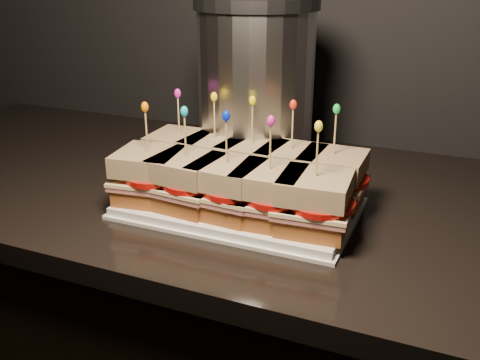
% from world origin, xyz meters
% --- Properties ---
extents(granite_slab, '(2.36, 0.70, 0.04)m').
position_xyz_m(granite_slab, '(0.11, 1.66, 0.90)').
color(granite_slab, black).
rests_on(granite_slab, cabinet).
extents(platter, '(0.38, 0.23, 0.02)m').
position_xyz_m(platter, '(-0.15, 1.56, 0.93)').
color(platter, white).
rests_on(platter, granite_slab).
extents(platter_rim, '(0.39, 0.25, 0.01)m').
position_xyz_m(platter_rim, '(-0.15, 1.56, 0.92)').
color(platter_rim, white).
rests_on(platter_rim, granite_slab).
extents(sandwich_0_bread_bot, '(0.10, 0.10, 0.03)m').
position_xyz_m(sandwich_0_bread_bot, '(-0.29, 1.61, 0.95)').
color(sandwich_0_bread_bot, brown).
rests_on(sandwich_0_bread_bot, platter).
extents(sandwich_0_ham, '(0.11, 0.11, 0.01)m').
position_xyz_m(sandwich_0_ham, '(-0.29, 1.61, 0.97)').
color(sandwich_0_ham, '#B66560').
rests_on(sandwich_0_ham, sandwich_0_bread_bot).
extents(sandwich_0_cheese, '(0.11, 0.11, 0.01)m').
position_xyz_m(sandwich_0_cheese, '(-0.29, 1.61, 0.97)').
color(sandwich_0_cheese, '#FCDFA2').
rests_on(sandwich_0_cheese, sandwich_0_ham).
extents(sandwich_0_tomato, '(0.10, 0.10, 0.01)m').
position_xyz_m(sandwich_0_tomato, '(-0.28, 1.61, 0.98)').
color(sandwich_0_tomato, '#AC0E09').
rests_on(sandwich_0_tomato, sandwich_0_cheese).
extents(sandwich_0_bread_top, '(0.10, 0.10, 0.03)m').
position_xyz_m(sandwich_0_bread_top, '(-0.29, 1.61, 1.00)').
color(sandwich_0_bread_top, '#592E13').
rests_on(sandwich_0_bread_top, sandwich_0_tomato).
extents(sandwich_0_pick, '(0.00, 0.00, 0.09)m').
position_xyz_m(sandwich_0_pick, '(-0.29, 1.61, 1.05)').
color(sandwich_0_pick, tan).
rests_on(sandwich_0_pick, sandwich_0_bread_top).
extents(sandwich_0_frill, '(0.01, 0.01, 0.02)m').
position_xyz_m(sandwich_0_frill, '(-0.29, 1.61, 1.10)').
color(sandwich_0_frill, '#C618A4').
rests_on(sandwich_0_frill, sandwich_0_pick).
extents(sandwich_1_bread_bot, '(0.11, 0.11, 0.03)m').
position_xyz_m(sandwich_1_bread_bot, '(-0.22, 1.61, 0.95)').
color(sandwich_1_bread_bot, brown).
rests_on(sandwich_1_bread_bot, platter).
extents(sandwich_1_ham, '(0.12, 0.12, 0.01)m').
position_xyz_m(sandwich_1_ham, '(-0.22, 1.61, 0.97)').
color(sandwich_1_ham, '#B66560').
rests_on(sandwich_1_ham, sandwich_1_bread_bot).
extents(sandwich_1_cheese, '(0.12, 0.12, 0.01)m').
position_xyz_m(sandwich_1_cheese, '(-0.22, 1.61, 0.97)').
color(sandwich_1_cheese, '#FCDFA2').
rests_on(sandwich_1_cheese, sandwich_1_ham).
extents(sandwich_1_tomato, '(0.10, 0.10, 0.01)m').
position_xyz_m(sandwich_1_tomato, '(-0.21, 1.61, 0.98)').
color(sandwich_1_tomato, '#AC0E09').
rests_on(sandwich_1_tomato, sandwich_1_cheese).
extents(sandwich_1_bread_top, '(0.11, 0.11, 0.03)m').
position_xyz_m(sandwich_1_bread_top, '(-0.22, 1.61, 1.00)').
color(sandwich_1_bread_top, '#592E13').
rests_on(sandwich_1_bread_top, sandwich_1_tomato).
extents(sandwich_1_pick, '(0.00, 0.00, 0.09)m').
position_xyz_m(sandwich_1_pick, '(-0.22, 1.61, 1.05)').
color(sandwich_1_pick, tan).
rests_on(sandwich_1_pick, sandwich_1_bread_top).
extents(sandwich_1_frill, '(0.01, 0.01, 0.02)m').
position_xyz_m(sandwich_1_frill, '(-0.22, 1.61, 1.10)').
color(sandwich_1_frill, yellow).
rests_on(sandwich_1_frill, sandwich_1_pick).
extents(sandwich_2_bread_bot, '(0.11, 0.11, 0.03)m').
position_xyz_m(sandwich_2_bread_bot, '(-0.15, 1.61, 0.95)').
color(sandwich_2_bread_bot, brown).
rests_on(sandwich_2_bread_bot, platter).
extents(sandwich_2_ham, '(0.12, 0.11, 0.01)m').
position_xyz_m(sandwich_2_ham, '(-0.15, 1.61, 0.97)').
color(sandwich_2_ham, '#B66560').
rests_on(sandwich_2_ham, sandwich_2_bread_bot).
extents(sandwich_2_cheese, '(0.12, 0.12, 0.01)m').
position_xyz_m(sandwich_2_cheese, '(-0.15, 1.61, 0.97)').
color(sandwich_2_cheese, '#FCDFA2').
rests_on(sandwich_2_cheese, sandwich_2_ham).
extents(sandwich_2_tomato, '(0.10, 0.10, 0.01)m').
position_xyz_m(sandwich_2_tomato, '(-0.14, 1.61, 0.98)').
color(sandwich_2_tomato, '#AC0E09').
rests_on(sandwich_2_tomato, sandwich_2_cheese).
extents(sandwich_2_bread_top, '(0.11, 0.11, 0.03)m').
position_xyz_m(sandwich_2_bread_top, '(-0.15, 1.61, 1.00)').
color(sandwich_2_bread_top, '#592E13').
rests_on(sandwich_2_bread_top, sandwich_2_tomato).
extents(sandwich_2_pick, '(0.00, 0.00, 0.09)m').
position_xyz_m(sandwich_2_pick, '(-0.15, 1.61, 1.05)').
color(sandwich_2_pick, tan).
rests_on(sandwich_2_pick, sandwich_2_bread_top).
extents(sandwich_2_frill, '(0.01, 0.01, 0.02)m').
position_xyz_m(sandwich_2_frill, '(-0.15, 1.61, 1.10)').
color(sandwich_2_frill, yellow).
rests_on(sandwich_2_frill, sandwich_2_pick).
extents(sandwich_3_bread_bot, '(0.10, 0.10, 0.03)m').
position_xyz_m(sandwich_3_bread_bot, '(-0.08, 1.61, 0.95)').
color(sandwich_3_bread_bot, brown).
rests_on(sandwich_3_bread_bot, platter).
extents(sandwich_3_ham, '(0.11, 0.11, 0.01)m').
position_xyz_m(sandwich_3_ham, '(-0.08, 1.61, 0.97)').
color(sandwich_3_ham, '#B66560').
rests_on(sandwich_3_ham, sandwich_3_bread_bot).
extents(sandwich_3_cheese, '(0.11, 0.11, 0.01)m').
position_xyz_m(sandwich_3_cheese, '(-0.08, 1.61, 0.97)').
color(sandwich_3_cheese, '#FCDFA2').
rests_on(sandwich_3_cheese, sandwich_3_ham).
extents(sandwich_3_tomato, '(0.10, 0.10, 0.01)m').
position_xyz_m(sandwich_3_tomato, '(-0.06, 1.61, 0.98)').
color(sandwich_3_tomato, '#AC0E09').
rests_on(sandwich_3_tomato, sandwich_3_cheese).
extents(sandwich_3_bread_top, '(0.10, 0.10, 0.03)m').
position_xyz_m(sandwich_3_bread_top, '(-0.08, 1.61, 1.00)').
color(sandwich_3_bread_top, '#592E13').
rests_on(sandwich_3_bread_top, sandwich_3_tomato).
extents(sandwich_3_pick, '(0.00, 0.00, 0.09)m').
position_xyz_m(sandwich_3_pick, '(-0.08, 1.61, 1.05)').
color(sandwich_3_pick, tan).
rests_on(sandwich_3_pick, sandwich_3_bread_top).
extents(sandwich_3_frill, '(0.01, 0.01, 0.02)m').
position_xyz_m(sandwich_3_frill, '(-0.08, 1.61, 1.10)').
color(sandwich_3_frill, red).
rests_on(sandwich_3_frill, sandwich_3_pick).
extents(sandwich_4_bread_bot, '(0.10, 0.10, 0.03)m').
position_xyz_m(sandwich_4_bread_bot, '(-0.01, 1.61, 0.95)').
color(sandwich_4_bread_bot, brown).
rests_on(sandwich_4_bread_bot, platter).
extents(sandwich_4_ham, '(0.11, 0.11, 0.01)m').
position_xyz_m(sandwich_4_ham, '(-0.01, 1.61, 0.97)').
color(sandwich_4_ham, '#B66560').
rests_on(sandwich_4_ham, sandwich_4_bread_bot).
extents(sandwich_4_cheese, '(0.11, 0.11, 0.01)m').
position_xyz_m(sandwich_4_cheese, '(-0.01, 1.61, 0.97)').
color(sandwich_4_cheese, '#FCDFA2').
rests_on(sandwich_4_cheese, sandwich_4_ham).
extents(sandwich_4_tomato, '(0.10, 0.10, 0.01)m').
position_xyz_m(sandwich_4_tomato, '(0.01, 1.61, 0.98)').
color(sandwich_4_tomato, '#AC0E09').
rests_on(sandwich_4_tomato, sandwich_4_cheese).
extents(sandwich_4_bread_top, '(0.10, 0.10, 0.03)m').
position_xyz_m(sandwich_4_bread_top, '(-0.01, 1.61, 1.00)').
color(sandwich_4_bread_top, '#592E13').
rests_on(sandwich_4_bread_top, sandwich_4_tomato).
extents(sandwich_4_pick, '(0.00, 0.00, 0.09)m').
position_xyz_m(sandwich_4_pick, '(-0.01, 1.61, 1.05)').
color(sandwich_4_pick, tan).
rests_on(sandwich_4_pick, sandwich_4_bread_top).
extents(sandwich_4_frill, '(0.01, 0.01, 0.02)m').
position_xyz_m(sandwich_4_frill, '(-0.01, 1.61, 1.10)').
color(sandwich_4_frill, green).
rests_on(sandwich_4_frill, sandwich_4_pick).
extents(sandwich_5_bread_bot, '(0.11, 0.11, 0.03)m').
position_xyz_m(sandwich_5_bread_bot, '(-0.29, 1.51, 0.95)').
color(sandwich_5_bread_bot, brown).
rests_on(sandwich_5_bread_bot, platter).
extents(sandwich_5_ham, '(0.12, 0.12, 0.01)m').
position_xyz_m(sandwich_5_ham, '(-0.29, 1.51, 0.97)').
color(sandwich_5_ham, '#B66560').
rests_on(sandwich_5_ham, sandwich_5_bread_bot).
extents(sandwich_5_cheese, '(0.12, 0.12, 0.01)m').
position_xyz_m(sandwich_5_cheese, '(-0.29, 1.51, 0.97)').
color(sandwich_5_cheese, '#FCDFA2').
rests_on(sandwich_5_cheese, sandwich_5_ham).
extents(sandwich_5_tomato, '(0.10, 0.10, 0.01)m').
position_xyz_m(sandwich_5_tomato, '(-0.28, 1.50, 0.98)').
color(sandwich_5_tomato, '#AC0E09').
rests_on(sandwich_5_tomato, sandwich_5_cheese).
extents(sandwich_5_bread_top, '(0.11, 0.11, 0.03)m').
position_xyz_m(sandwich_5_bread_top, '(-0.29, 1.51, 1.00)').
color(sandwich_5_bread_top, '#592E13').
rests_on(sandwich_5_bread_top, sandwich_5_tomato).
extents(sandwich_5_pick, '(0.00, 0.00, 0.09)m').
position_xyz_m(sandwich_5_pick, '(-0.29, 1.51, 1.05)').
color(sandwich_5_pick, tan).
rests_on(sandwich_5_pick, sandwich_5_bread_top).
extents(sandwich_5_frill, '(0.01, 0.01, 0.02)m').
position_xyz_m(sandwich_5_frill, '(-0.29, 1.51, 1.10)').
color(sandwich_5_frill, orange).
rests_on(sandwich_5_frill, sandwich_5_pick).
extents(sandwich_6_bread_bot, '(0.11, 0.11, 0.03)m').
position_xyz_m(sandwich_6_bread_bot, '(-0.22, 1.51, 0.95)').
color(sandwich_6_bread_bot, brown).
rests_on(sandwich_6_bread_bot, platter).
extents(sandwich_6_ham, '(0.12, 0.11, 0.01)m').
position_xyz_m(sandwich_6_ham, '(-0.22, 1.51, 0.97)').
color(sandwich_6_ham, '#B66560').
rests_on(sandwich_6_ham, sandwich_6_bread_bot).
extents(sandwich_6_cheese, '(0.12, 0.12, 0.01)m').
position_xyz_m(sandwich_6_cheese, '(-0.22, 1.51, 0.97)').
color(sandwich_6_cheese, '#FCDFA2').
rests_on(sandwich_6_cheese, sandwich_6_ham).
extents(sandwich_6_tomato, '(0.10, 0.10, 0.01)m').
position_xyz_m(sandwich_6_tomato, '(-0.21, 1.50, 0.98)').
color(sandwich_6_tomato, '#AC0E09').
rests_on(sandwich_6_tomato, sandwich_6_cheese).
extents(sandwich_6_bread_top, '(0.11, 0.11, 0.03)m').
position_xyz_m(sandwich_6_bread_top, '(-0.22, 1.51, 1.00)').
color(sandwich_6_bread_top, '#592E13').
rests_on(sandwich_6_bread_top, sandwich_6_tomato).
extents(sandwich_6_pick, '(0.00, 0.00, 0.09)m').
position_xyz_m(sandwich_6_pick, '(-0.22, 1.51, 1.05)').
color(sandwich_6_pick, tan).
rests_on(sandwich_6_pick, sandwich_6_bread_top).
extents(sandwich_6_frill, '(0.01, 0.01, 0.02)m').
position_xyz_m(sandwich_6_frill, '(-0.22, 1.51, 1.10)').
color(sandwich_6_frill, '#10AFC1').
rests_on(sandwich_6_frill, sandwich_6_pick).
extents(sandwich_7_bread_bot, '(0.11, 0.11, 0.03)m').
position_xyz_m(sandwich_7_bread_bot, '(-0.15, 1.51, 0.95)').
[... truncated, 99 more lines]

